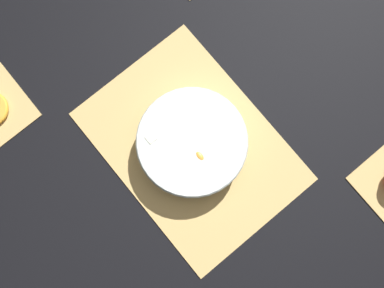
# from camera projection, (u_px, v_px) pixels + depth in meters

# --- Properties ---
(ground_plane) EXTENTS (6.00, 6.00, 0.00)m
(ground_plane) POSITION_uv_depth(u_px,v_px,m) (192.00, 146.00, 1.02)
(ground_plane) COLOR black
(bamboo_mat_center) EXTENTS (0.48, 0.34, 0.01)m
(bamboo_mat_center) POSITION_uv_depth(u_px,v_px,m) (192.00, 146.00, 1.02)
(bamboo_mat_center) COLOR tan
(bamboo_mat_center) RESTS_ON ground_plane
(fruit_salad_bowl) EXTENTS (0.24, 0.24, 0.07)m
(fruit_salad_bowl) POSITION_uv_depth(u_px,v_px,m) (192.00, 143.00, 0.98)
(fruit_salad_bowl) COLOR silver
(fruit_salad_bowl) RESTS_ON bamboo_mat_center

